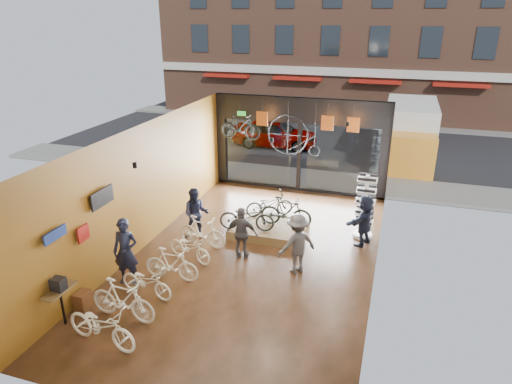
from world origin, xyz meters
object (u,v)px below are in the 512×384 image
at_px(display_bike_left, 247,217).
at_px(display_bike_mid, 286,212).
at_px(box_truck, 409,136).
at_px(floor_bike_3, 171,264).
at_px(floor_bike_5, 201,231).
at_px(customer_1, 196,214).
at_px(floor_bike_2, 147,282).
at_px(floor_bike_4, 190,247).
at_px(floor_bike_0, 101,325).
at_px(customer_5, 364,220).
at_px(hung_bike, 240,127).
at_px(display_platform, 269,229).
at_px(customer_3, 297,244).
at_px(street_car, 275,133).
at_px(sunglasses_rack, 365,207).
at_px(customer_2, 242,233).
at_px(floor_bike_1, 123,300).
at_px(penny_farthing, 296,137).
at_px(display_bike_right, 269,204).
at_px(customer_0, 126,252).

height_order(display_bike_left, display_bike_mid, display_bike_mid).
relative_size(box_truck, floor_bike_3, 4.50).
height_order(floor_bike_5, customer_1, customer_1).
xyz_separation_m(floor_bike_2, floor_bike_4, (0.27, 2.01, 0.00)).
distance_m(floor_bike_0, customer_5, 8.22).
relative_size(display_bike_left, customer_1, 1.03).
relative_size(customer_1, hung_bike, 1.08).
distance_m(floor_bike_3, display_bike_left, 3.18).
height_order(floor_bike_0, display_platform, floor_bike_0).
bearing_deg(customer_1, customer_3, -36.79).
bearing_deg(floor_bike_0, floor_bike_5, 5.92).
xyz_separation_m(street_car, box_truck, (6.89, -1.00, 0.62)).
xyz_separation_m(display_bike_mid, sunglasses_rack, (2.44, 0.61, 0.25)).
relative_size(floor_bike_4, customer_5, 0.95).
distance_m(box_truck, floor_bike_4, 13.14).
distance_m(floor_bike_3, hung_bike, 6.45).
xyz_separation_m(customer_1, customer_2, (1.82, -0.77, -0.05)).
xyz_separation_m(display_bike_left, customer_1, (-1.55, -0.46, 0.09)).
height_order(box_truck, floor_bike_1, box_truck).
bearing_deg(customer_5, penny_farthing, -111.38).
distance_m(street_car, hung_bike, 8.13).
height_order(floor_bike_0, floor_bike_1, floor_bike_1).
distance_m(display_platform, customer_5, 3.10).
height_order(customer_3, hung_bike, hung_bike).
relative_size(customer_1, sunglasses_rack, 0.80).
height_order(box_truck, display_platform, box_truck).
bearing_deg(customer_3, sunglasses_rack, -161.49).
bearing_deg(hung_bike, floor_bike_5, -174.49).
bearing_deg(customer_3, floor_bike_5, -52.94).
xyz_separation_m(street_car, floor_bike_1, (0.58, -15.66, -0.25)).
distance_m(floor_bike_2, penny_farthing, 8.18).
relative_size(floor_bike_4, display_bike_mid, 0.91).
relative_size(street_car, floor_bike_1, 2.59).
distance_m(floor_bike_1, floor_bike_2, 1.02).
distance_m(sunglasses_rack, hung_bike, 5.46).
bearing_deg(display_bike_left, display_bike_right, -26.15).
bearing_deg(floor_bike_1, box_truck, -20.00).
relative_size(street_car, display_platform, 1.89).
distance_m(street_car, customer_1, 11.28).
xyz_separation_m(customer_0, hung_bike, (0.96, 6.44, 1.99)).
distance_m(floor_bike_2, display_platform, 4.85).
xyz_separation_m(box_truck, customer_0, (-7.08, -13.24, -0.46)).
distance_m(floor_bike_0, display_platform, 6.66).
xyz_separation_m(floor_bike_2, customer_2, (1.69, 2.60, 0.40)).
bearing_deg(display_bike_right, hung_bike, 14.28).
bearing_deg(customer_1, floor_bike_4, -93.87).
relative_size(display_platform, display_bike_right, 1.47).
bearing_deg(floor_bike_4, display_bike_mid, -25.64).
bearing_deg(display_bike_right, box_truck, -56.87).
relative_size(customer_3, penny_farthing, 0.90).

